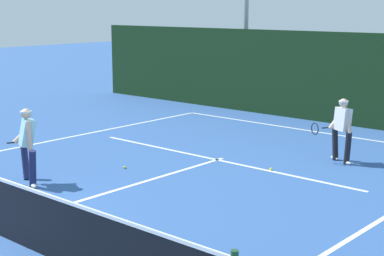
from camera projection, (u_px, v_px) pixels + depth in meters
court_line_baseline_far at (313, 131)px, 18.07m from camera, size 9.62×0.10×0.01m
court_line_service at (217, 160)px, 14.71m from camera, size 7.84×0.10×0.01m
court_line_centre at (127, 187)px, 12.50m from camera, size 0.10×6.40×0.01m
player_near at (27, 142)px, 12.63m from camera, size 1.14×0.86×1.61m
player_far at (342, 128)px, 14.35m from camera, size 1.00×0.81×1.55m
tennis_ball at (125, 167)px, 13.91m from camera, size 0.07×0.07×0.07m
tennis_ball_extra at (271, 169)px, 13.76m from camera, size 0.07×0.07×0.07m
back_fence_windscreen at (340, 79)px, 18.93m from camera, size 21.35×0.12×2.90m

